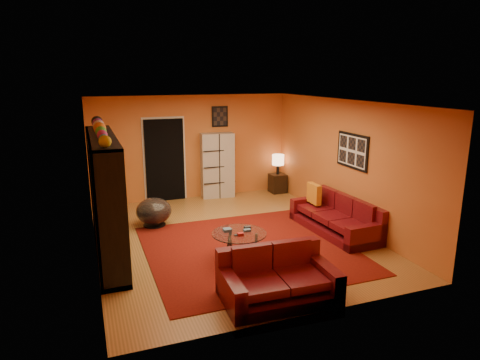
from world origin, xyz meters
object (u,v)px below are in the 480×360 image
object	(u,v)px
bowl_chair	(154,211)
side_table	(278,183)
coffee_table	(239,236)
table_lamp	(278,160)
loveseat	(276,278)
sofa	(338,218)
storage_cabinet	(217,165)
tv	(109,200)
entertainment_unit	(106,196)

from	to	relation	value
bowl_chair	side_table	world-z (taller)	bowl_chair
coffee_table	table_lamp	size ratio (longest dim) A/B	1.77
loveseat	side_table	xyz separation A→B (m)	(2.41, 5.06, -0.03)
sofa	storage_cabinet	distance (m)	3.64
loveseat	side_table	size ratio (longest dim) A/B	3.24
loveseat	bowl_chair	world-z (taller)	loveseat
side_table	sofa	bearing A→B (deg)	-92.11
tv	storage_cabinet	xyz separation A→B (m)	(2.84, 2.82, -0.16)
tv	coffee_table	size ratio (longest dim) A/B	1.00
sofa	side_table	distance (m)	3.11
coffee_table	storage_cabinet	distance (m)	3.94
tv	bowl_chair	size ratio (longest dim) A/B	1.27
tv	entertainment_unit	bearing A→B (deg)	68.58
tv	side_table	xyz separation A→B (m)	(4.47, 2.67, -0.74)
sofa	loveseat	size ratio (longest dim) A/B	1.33
tv	sofa	world-z (taller)	tv
tv	storage_cabinet	bearing A→B (deg)	-45.19
sofa	table_lamp	world-z (taller)	table_lamp
entertainment_unit	storage_cabinet	xyz separation A→B (m)	(2.89, 2.80, -0.22)
tv	storage_cabinet	distance (m)	4.00
entertainment_unit	side_table	xyz separation A→B (m)	(4.53, 2.65, -0.80)
coffee_table	bowl_chair	xyz separation A→B (m)	(-1.09, 2.18, -0.11)
entertainment_unit	storage_cabinet	world-z (taller)	entertainment_unit
coffee_table	tv	bearing A→B (deg)	153.36
side_table	tv	bearing A→B (deg)	-149.19
loveseat	coffee_table	size ratio (longest dim) A/B	1.73
tv	side_table	bearing A→B (deg)	-59.19
sofa	side_table	size ratio (longest dim) A/B	4.31
coffee_table	storage_cabinet	xyz separation A→B (m)	(0.82, 3.83, 0.40)
bowl_chair	sofa	bearing A→B (deg)	-25.08
storage_cabinet	side_table	xyz separation A→B (m)	(1.64, -0.15, -0.58)
entertainment_unit	storage_cabinet	distance (m)	4.03
side_table	table_lamp	distance (m)	0.63
storage_cabinet	bowl_chair	size ratio (longest dim) A/B	2.26
entertainment_unit	tv	world-z (taller)	entertainment_unit
loveseat	bowl_chair	bearing A→B (deg)	20.11
tv	storage_cabinet	world-z (taller)	storage_cabinet
coffee_table	bowl_chair	bearing A→B (deg)	116.58
side_table	table_lamp	bearing A→B (deg)	0.00
entertainment_unit	loveseat	size ratio (longest dim) A/B	1.85
loveseat	storage_cabinet	xyz separation A→B (m)	(0.77, 5.21, 0.54)
loveseat	storage_cabinet	bearing A→B (deg)	-6.05
bowl_chair	table_lamp	xyz separation A→B (m)	(3.55, 1.50, 0.56)
entertainment_unit	side_table	size ratio (longest dim) A/B	6.00
entertainment_unit	bowl_chair	world-z (taller)	entertainment_unit
sofa	bowl_chair	xyz separation A→B (m)	(-3.43, 1.61, 0.03)
bowl_chair	coffee_table	bearing A→B (deg)	-63.42
side_table	coffee_table	bearing A→B (deg)	-123.71
tv	table_lamp	bearing A→B (deg)	-59.19
entertainment_unit	coffee_table	world-z (taller)	entertainment_unit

